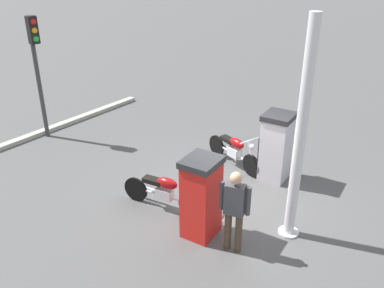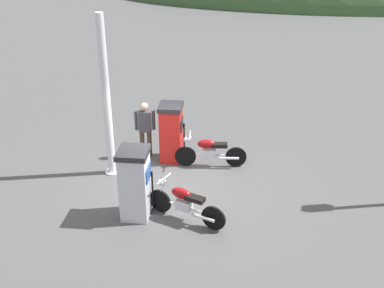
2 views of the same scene
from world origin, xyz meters
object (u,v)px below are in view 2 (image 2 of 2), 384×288
object	(u,v)px
motorcycle_far_pump	(209,151)
fuel_pump_far	(171,132)
motorcycle_near_pump	(185,202)
canopy_support_pole	(107,102)
fuel_pump_near	(135,183)
attendant_person	(145,126)

from	to	relation	value
motorcycle_far_pump	fuel_pump_far	bearing A→B (deg)	173.13
motorcycle_near_pump	canopy_support_pole	size ratio (longest dim) A/B	0.45
fuel_pump_near	fuel_pump_far	bearing A→B (deg)	90.00
fuel_pump_near	motorcycle_far_pump	xyz separation A→B (m)	(1.10, 2.67, -0.38)
fuel_pump_near	motorcycle_near_pump	world-z (taller)	fuel_pump_near
fuel_pump_far	attendant_person	size ratio (longest dim) A/B	1.01
fuel_pump_near	motorcycle_near_pump	xyz separation A→B (m)	(1.10, 0.10, -0.39)
attendant_person	motorcycle_far_pump	bearing A→B (deg)	-3.79
fuel_pump_far	canopy_support_pole	distance (m)	2.08
fuel_pump_far	canopy_support_pole	xyz separation A→B (m)	(-1.31, -1.11, 1.18)
fuel_pump_far	canopy_support_pole	bearing A→B (deg)	-139.93
fuel_pump_near	motorcycle_far_pump	world-z (taller)	fuel_pump_near
motorcycle_near_pump	attendant_person	bearing A→B (deg)	124.43
fuel_pump_far	attendant_person	xyz separation A→B (m)	(-0.75, -0.01, 0.10)
motorcycle_near_pump	canopy_support_pole	world-z (taller)	canopy_support_pole
motorcycle_near_pump	motorcycle_far_pump	bearing A→B (deg)	89.90
motorcycle_far_pump	canopy_support_pole	bearing A→B (deg)	-158.08
motorcycle_far_pump	canopy_support_pole	xyz separation A→B (m)	(-2.42, -0.97, 1.54)
motorcycle_far_pump	attendant_person	size ratio (longest dim) A/B	1.17
motorcycle_far_pump	motorcycle_near_pump	bearing A→B (deg)	-90.10
fuel_pump_far	motorcycle_near_pump	xyz separation A→B (m)	(1.10, -2.70, -0.37)
fuel_pump_near	motorcycle_near_pump	bearing A→B (deg)	5.30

